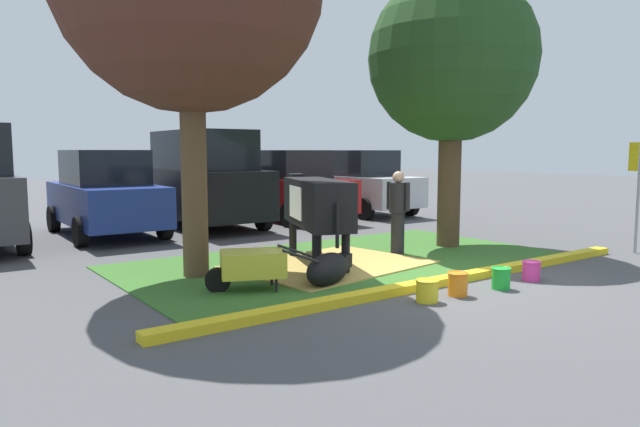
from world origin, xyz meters
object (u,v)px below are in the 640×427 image
object	(u,v)px
cow_holstein	(316,203)
bucket_green	(501,278)
bucket_orange	(458,283)
sedan_red	(290,186)
shade_tree_right	(452,59)
sedan_blue	(105,194)
sedan_silver	(358,183)
bucket_pink	(531,270)
person_handler	(398,210)
suv_black	(203,179)
calf_lying	(329,269)
wheelbarrow	(251,264)
parking_sign	(639,175)
bucket_yellow	(427,290)

from	to	relation	value
cow_holstein	bucket_green	world-z (taller)	cow_holstein
bucket_orange	bucket_green	xyz separation A→B (m)	(0.82, -0.11, -0.01)
bucket_green	sedan_red	bearing A→B (deg)	76.43
bucket_green	shade_tree_right	bearing A→B (deg)	53.12
shade_tree_right	sedan_blue	xyz separation A→B (m)	(-5.33, 5.87, -2.87)
sedan_silver	bucket_pink	bearing A→B (deg)	-114.02
bucket_green	sedan_blue	world-z (taller)	sedan_blue
person_handler	suv_black	world-z (taller)	suv_black
sedan_silver	sedan_red	bearing A→B (deg)	-177.70
calf_lying	sedan_silver	bearing A→B (deg)	47.66
shade_tree_right	person_handler	bearing A→B (deg)	-177.30
person_handler	suv_black	bearing A→B (deg)	102.10
calf_lying	sedan_red	size ratio (longest dim) A/B	0.29
shade_tree_right	sedan_blue	world-z (taller)	shade_tree_right
shade_tree_right	bucket_green	bearing A→B (deg)	-126.88
person_handler	bucket_pink	size ratio (longest dim) A/B	5.26
shade_tree_right	bucket_green	distance (m)	5.27
person_handler	bucket_pink	world-z (taller)	person_handler
shade_tree_right	bucket_green	xyz separation A→B (m)	(-2.26, -3.01, -3.69)
wheelbarrow	bucket_orange	distance (m)	2.91
person_handler	sedan_blue	world-z (taller)	sedan_blue
parking_sign	bucket_orange	world-z (taller)	parking_sign
cow_holstein	suv_black	size ratio (longest dim) A/B	0.65
parking_sign	sedan_blue	bearing A→B (deg)	132.01
cow_holstein	bucket_orange	bearing A→B (deg)	-84.39
bucket_orange	suv_black	bearing A→B (deg)	88.26
calf_lying	bucket_yellow	world-z (taller)	calf_lying
parking_sign	wheelbarrow	bearing A→B (deg)	167.38
bucket_orange	sedan_red	bearing A→B (deg)	71.40
bucket_green	sedan_red	distance (m)	9.24
person_handler	sedan_red	distance (m)	6.17
person_handler	bucket_yellow	xyz separation A→B (m)	(-2.13, -2.81, -0.71)
shade_tree_right	sedan_red	world-z (taller)	shade_tree_right
suv_black	bucket_green	bearing A→B (deg)	-86.49
bucket_yellow	bucket_pink	distance (m)	2.24
sedan_blue	calf_lying	bearing A→B (deg)	-80.40
bucket_pink	sedan_silver	world-z (taller)	sedan_silver
wheelbarrow	sedan_silver	distance (m)	10.54
cow_holstein	calf_lying	distance (m)	1.79
sedan_red	cow_holstein	bearing A→B (deg)	-119.12
suv_black	sedan_silver	size ratio (longest dim) A/B	1.05
bucket_yellow	sedan_silver	size ratio (longest dim) A/B	0.07
bucket_pink	sedan_silver	distance (m)	9.87
parking_sign	bucket_green	distance (m)	4.85
sedan_silver	wheelbarrow	bearing A→B (deg)	-138.13
calf_lying	person_handler	bearing A→B (deg)	25.56
wheelbarrow	suv_black	xyz separation A→B (m)	(2.45, 6.90, 0.88)
calf_lying	suv_black	distance (m)	7.42
bucket_pink	suv_black	distance (m)	9.03
bucket_orange	sedan_blue	size ratio (longest dim) A/B	0.07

